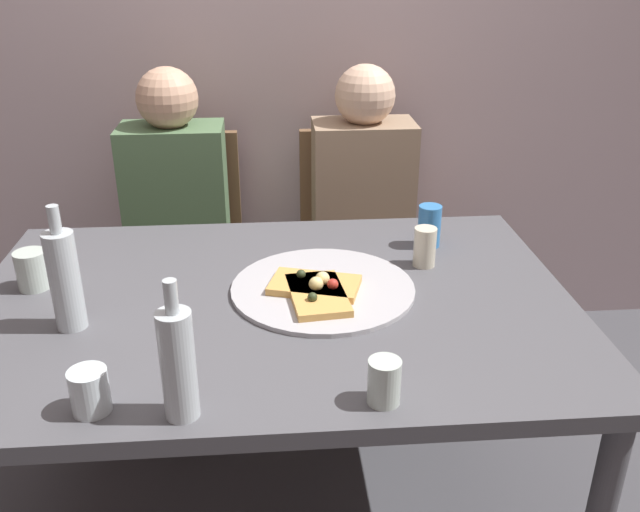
{
  "coord_description": "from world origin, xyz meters",
  "views": [
    {
      "loc": [
        -0.0,
        -1.48,
        1.54
      ],
      "look_at": [
        0.13,
        0.14,
        0.79
      ],
      "focal_mm": 38.1,
      "sensor_mm": 36.0,
      "label": 1
    }
  ],
  "objects_px": {
    "pizza_slice_extra": "(316,284)",
    "chair_left": "(183,241)",
    "pizza_tray": "(323,288)",
    "wine_bottle": "(65,279)",
    "tumbler_near": "(90,391)",
    "soda_can": "(430,226)",
    "guest_in_beanie": "(366,219)",
    "pizza_slice_last": "(318,293)",
    "short_glass": "(32,270)",
    "guest_in_sweater": "(175,225)",
    "chair_right": "(359,235)",
    "wine_glass": "(384,382)",
    "beer_bottle": "(178,363)",
    "tumbler_far": "(425,247)",
    "dining_table": "(274,324)"
  },
  "relations": [
    {
      "from": "dining_table",
      "to": "wine_bottle",
      "type": "relative_size",
      "value": 5.03
    },
    {
      "from": "pizza_slice_last",
      "to": "short_glass",
      "type": "distance_m",
      "value": 0.73
    },
    {
      "from": "pizza_tray",
      "to": "tumbler_far",
      "type": "xyz_separation_m",
      "value": [
        0.29,
        0.13,
        0.05
      ]
    },
    {
      "from": "tumbler_near",
      "to": "short_glass",
      "type": "height_order",
      "value": "short_glass"
    },
    {
      "from": "pizza_tray",
      "to": "short_glass",
      "type": "xyz_separation_m",
      "value": [
        -0.73,
        0.07,
        0.04
      ]
    },
    {
      "from": "chair_left",
      "to": "pizza_tray",
      "type": "bearing_deg",
      "value": 117.78
    },
    {
      "from": "tumbler_far",
      "to": "guest_in_sweater",
      "type": "relative_size",
      "value": 0.09
    },
    {
      "from": "short_glass",
      "to": "chair_right",
      "type": "distance_m",
      "value": 1.27
    },
    {
      "from": "chair_right",
      "to": "wine_glass",
      "type": "bearing_deg",
      "value": 84.22
    },
    {
      "from": "pizza_tray",
      "to": "tumbler_near",
      "type": "distance_m",
      "value": 0.65
    },
    {
      "from": "wine_bottle",
      "to": "chair_left",
      "type": "xyz_separation_m",
      "value": [
        0.13,
        1.01,
        -0.35
      ]
    },
    {
      "from": "pizza_tray",
      "to": "guest_in_beanie",
      "type": "distance_m",
      "value": 0.76
    },
    {
      "from": "wine_bottle",
      "to": "chair_left",
      "type": "bearing_deg",
      "value": 82.8
    },
    {
      "from": "beer_bottle",
      "to": "guest_in_beanie",
      "type": "relative_size",
      "value": 0.24
    },
    {
      "from": "pizza_slice_extra",
      "to": "guest_in_sweater",
      "type": "distance_m",
      "value": 0.86
    },
    {
      "from": "beer_bottle",
      "to": "guest_in_sweater",
      "type": "bearing_deg",
      "value": 97.54
    },
    {
      "from": "dining_table",
      "to": "tumbler_far",
      "type": "bearing_deg",
      "value": 21.35
    },
    {
      "from": "wine_glass",
      "to": "soda_can",
      "type": "height_order",
      "value": "soda_can"
    },
    {
      "from": "soda_can",
      "to": "guest_in_sweater",
      "type": "height_order",
      "value": "guest_in_sweater"
    },
    {
      "from": "pizza_tray",
      "to": "wine_bottle",
      "type": "height_order",
      "value": "wine_bottle"
    },
    {
      "from": "pizza_slice_extra",
      "to": "wine_glass",
      "type": "xyz_separation_m",
      "value": [
        0.1,
        -0.46,
        0.02
      ]
    },
    {
      "from": "pizza_slice_extra",
      "to": "guest_in_sweater",
      "type": "height_order",
      "value": "guest_in_sweater"
    },
    {
      "from": "pizza_slice_extra",
      "to": "chair_right",
      "type": "distance_m",
      "value": 0.95
    },
    {
      "from": "tumbler_near",
      "to": "pizza_slice_last",
      "type": "bearing_deg",
      "value": 40.64
    },
    {
      "from": "pizza_slice_last",
      "to": "wine_bottle",
      "type": "xyz_separation_m",
      "value": [
        -0.57,
        -0.07,
        0.1
      ]
    },
    {
      "from": "pizza_slice_extra",
      "to": "pizza_tray",
      "type": "bearing_deg",
      "value": 27.15
    },
    {
      "from": "tumbler_near",
      "to": "chair_left",
      "type": "bearing_deg",
      "value": 89.46
    },
    {
      "from": "pizza_slice_last",
      "to": "tumbler_near",
      "type": "bearing_deg",
      "value": -139.36
    },
    {
      "from": "beer_bottle",
      "to": "short_glass",
      "type": "relative_size",
      "value": 2.82
    },
    {
      "from": "pizza_slice_extra",
      "to": "pizza_slice_last",
      "type": "bearing_deg",
      "value": -88.76
    },
    {
      "from": "pizza_slice_last",
      "to": "guest_in_beanie",
      "type": "distance_m",
      "value": 0.83
    },
    {
      "from": "chair_left",
      "to": "tumbler_near",
      "type": "bearing_deg",
      "value": 89.46
    },
    {
      "from": "pizza_slice_extra",
      "to": "chair_left",
      "type": "bearing_deg",
      "value": 116.53
    },
    {
      "from": "tumbler_near",
      "to": "soda_can",
      "type": "height_order",
      "value": "soda_can"
    },
    {
      "from": "pizza_tray",
      "to": "chair_left",
      "type": "height_order",
      "value": "chair_left"
    },
    {
      "from": "dining_table",
      "to": "wine_glass",
      "type": "bearing_deg",
      "value": -64.49
    },
    {
      "from": "pizza_slice_last",
      "to": "soda_can",
      "type": "relative_size",
      "value": 1.91
    },
    {
      "from": "tumbler_near",
      "to": "short_glass",
      "type": "relative_size",
      "value": 0.88
    },
    {
      "from": "dining_table",
      "to": "wine_glass",
      "type": "xyz_separation_m",
      "value": [
        0.21,
        -0.43,
        0.12
      ]
    },
    {
      "from": "tumbler_near",
      "to": "pizza_slice_extra",
      "type": "bearing_deg",
      "value": 44.11
    },
    {
      "from": "chair_left",
      "to": "soda_can",
      "type": "bearing_deg",
      "value": 141.95
    },
    {
      "from": "pizza_slice_last",
      "to": "pizza_tray",
      "type": "bearing_deg",
      "value": 73.07
    },
    {
      "from": "chair_left",
      "to": "guest_in_beanie",
      "type": "height_order",
      "value": "guest_in_beanie"
    },
    {
      "from": "pizza_slice_extra",
      "to": "tumbler_far",
      "type": "height_order",
      "value": "tumbler_far"
    },
    {
      "from": "soda_can",
      "to": "chair_right",
      "type": "bearing_deg",
      "value": 100.59
    },
    {
      "from": "tumbler_near",
      "to": "guest_in_sweater",
      "type": "relative_size",
      "value": 0.08
    },
    {
      "from": "pizza_tray",
      "to": "soda_can",
      "type": "height_order",
      "value": "soda_can"
    },
    {
      "from": "soda_can",
      "to": "guest_in_beanie",
      "type": "relative_size",
      "value": 0.1
    },
    {
      "from": "pizza_slice_extra",
      "to": "beer_bottle",
      "type": "distance_m",
      "value": 0.55
    },
    {
      "from": "wine_bottle",
      "to": "tumbler_far",
      "type": "bearing_deg",
      "value": 16.43
    }
  ]
}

